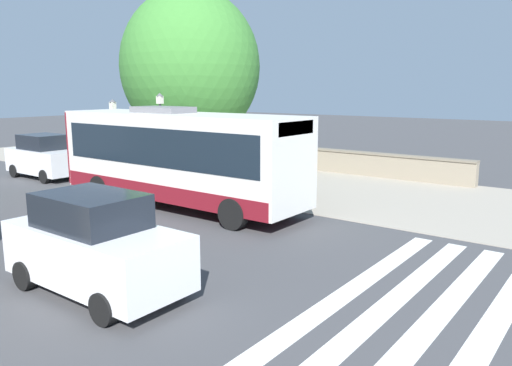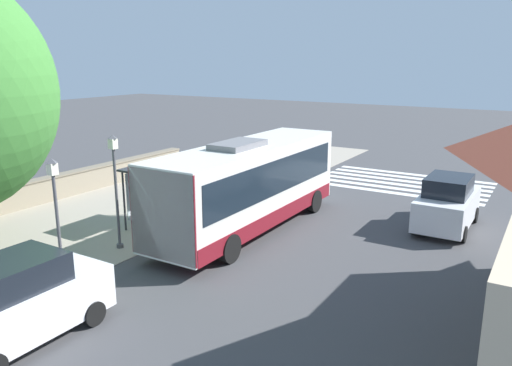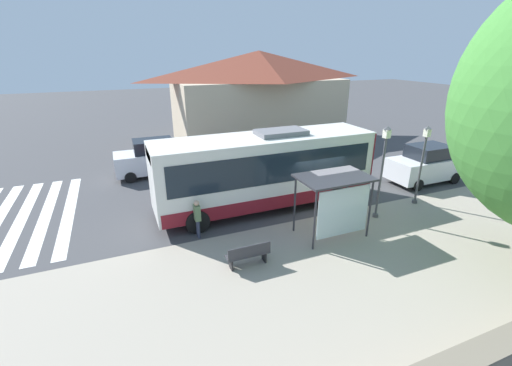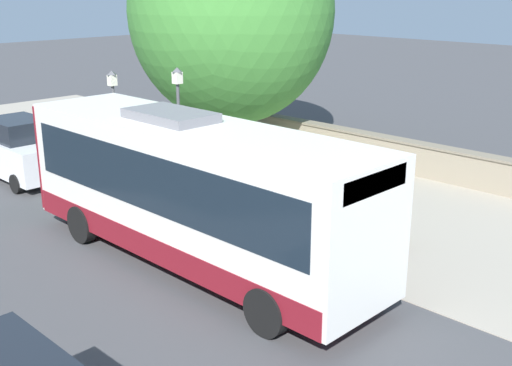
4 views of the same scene
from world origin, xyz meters
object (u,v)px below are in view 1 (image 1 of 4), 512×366
(bus_shelter, at_px, (215,141))
(parked_car_behind_bus, at_px, (45,157))
(bench, at_px, (298,185))
(parked_car_far_lane, at_px, (95,246))
(street_lamp_near, at_px, (114,131))
(pedestrian, at_px, (285,186))
(shade_tree, at_px, (191,67))
(street_lamp_far, at_px, (161,130))
(bus, at_px, (178,156))

(bus_shelter, bearing_deg, parked_car_behind_bus, -69.10)
(bench, height_order, parked_car_behind_bus, parked_car_behind_bus)
(parked_car_behind_bus, distance_m, parked_car_far_lane, 15.67)
(street_lamp_near, bearing_deg, pedestrian, 85.41)
(street_lamp_near, bearing_deg, parked_car_behind_bus, -53.09)
(bus_shelter, height_order, shade_tree, shade_tree)
(shade_tree, xyz_separation_m, parked_car_far_lane, (14.65, 11.38, -4.49))
(street_lamp_far, bearing_deg, bus_shelter, 102.99)
(pedestrian, bearing_deg, bus, -66.17)
(bus_shelter, relative_size, parked_car_behind_bus, 0.67)
(bus_shelter, relative_size, parked_car_far_lane, 0.65)
(street_lamp_near, bearing_deg, parked_car_far_lane, 50.91)
(bus_shelter, relative_size, street_lamp_near, 0.73)
(street_lamp_far, relative_size, parked_car_behind_bus, 0.99)
(bus, bearing_deg, street_lamp_near, -109.50)
(bus, bearing_deg, bus_shelter, -158.97)
(bus_shelter, xyz_separation_m, bench, (-0.66, 3.87, -1.61))
(bus_shelter, bearing_deg, street_lamp_near, -78.76)
(bus, xyz_separation_m, bench, (-4.21, 2.51, -1.42))
(bus, bearing_deg, parked_car_far_lane, 32.87)
(bench, height_order, street_lamp_near, street_lamp_near)
(bench, distance_m, shade_tree, 11.46)
(bus_shelter, distance_m, shade_tree, 7.99)
(bus, distance_m, street_lamp_far, 5.07)
(street_lamp_near, bearing_deg, shade_tree, -178.48)
(parked_car_behind_bus, bearing_deg, bus_shelter, 110.90)
(bus, xyz_separation_m, shade_tree, (-7.98, -7.07, 3.63))
(street_lamp_far, bearing_deg, bench, 101.05)
(pedestrian, xyz_separation_m, shade_tree, (-6.37, -10.70, 4.59))
(bench, relative_size, street_lamp_near, 0.40)
(parked_car_behind_bus, bearing_deg, street_lamp_far, 114.53)
(street_lamp_near, distance_m, street_lamp_far, 2.86)
(shade_tree, bearing_deg, bench, 68.54)
(pedestrian, relative_size, street_lamp_near, 0.42)
(bus, height_order, parked_car_behind_bus, bus)
(pedestrian, bearing_deg, shade_tree, -120.78)
(pedestrian, height_order, street_lamp_far, street_lamp_far)
(bench, height_order, parked_car_far_lane, parked_car_far_lane)
(bench, xyz_separation_m, parked_car_far_lane, (10.89, 1.81, 0.56))
(bus, bearing_deg, pedestrian, 113.83)
(bus, relative_size, bus_shelter, 3.63)
(bench, bearing_deg, parked_car_far_lane, 9.42)
(pedestrian, bearing_deg, bench, -156.69)
(bus_shelter, distance_m, parked_car_far_lane, 11.75)
(street_lamp_near, height_order, street_lamp_far, street_lamp_far)
(street_lamp_far, relative_size, parked_car_far_lane, 0.96)
(bus_shelter, height_order, parked_car_behind_bus, bus_shelter)
(bus_shelter, distance_m, bench, 4.24)
(bus_shelter, bearing_deg, street_lamp_far, -77.01)
(bus, distance_m, bus_shelter, 3.81)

